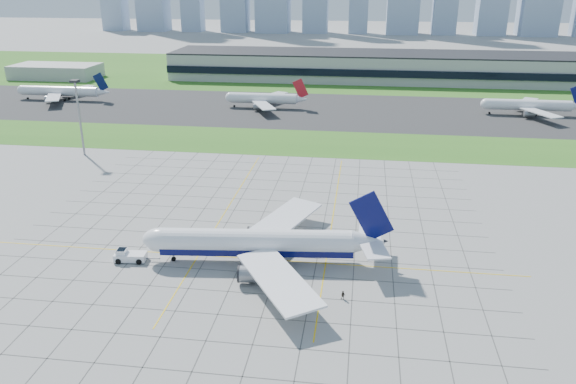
{
  "coord_description": "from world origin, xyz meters",
  "views": [
    {
      "loc": [
        24.47,
        -108.38,
        57.28
      ],
      "look_at": [
        6.72,
        21.0,
        7.0
      ],
      "focal_mm": 35.0,
      "sensor_mm": 36.0,
      "label": 1
    }
  ],
  "objects_px": {
    "crew_near": "(125,252)",
    "crew_far": "(343,295)",
    "distant_jet_1": "(264,98)",
    "airliner": "(259,243)",
    "distant_jet_0": "(61,91)",
    "pushback_tug": "(129,256)",
    "distant_jet_2": "(530,105)",
    "light_mast": "(78,108)"
  },
  "relations": [
    {
      "from": "pushback_tug",
      "to": "crew_far",
      "type": "height_order",
      "value": "pushback_tug"
    },
    {
      "from": "light_mast",
      "to": "crew_near",
      "type": "height_order",
      "value": "light_mast"
    },
    {
      "from": "airliner",
      "to": "distant_jet_1",
      "type": "height_order",
      "value": "airliner"
    },
    {
      "from": "pushback_tug",
      "to": "light_mast",
      "type": "bearing_deg",
      "value": 116.94
    },
    {
      "from": "pushback_tug",
      "to": "crew_near",
      "type": "xyz_separation_m",
      "value": [
        -1.85,
        2.36,
        -0.38
      ]
    },
    {
      "from": "distant_jet_2",
      "to": "crew_far",
      "type": "bearing_deg",
      "value": -114.48
    },
    {
      "from": "crew_near",
      "to": "distant_jet_2",
      "type": "relative_size",
      "value": 0.04
    },
    {
      "from": "crew_near",
      "to": "crew_far",
      "type": "relative_size",
      "value": 0.92
    },
    {
      "from": "airliner",
      "to": "crew_near",
      "type": "xyz_separation_m",
      "value": [
        -29.71,
        -0.75,
        -3.75
      ]
    },
    {
      "from": "pushback_tug",
      "to": "distant_jet_1",
      "type": "distance_m",
      "value": 152.29
    },
    {
      "from": "light_mast",
      "to": "distant_jet_1",
      "type": "height_order",
      "value": "light_mast"
    },
    {
      "from": "distant_jet_1",
      "to": "airliner",
      "type": "bearing_deg",
      "value": -80.4
    },
    {
      "from": "light_mast",
      "to": "distant_jet_0",
      "type": "height_order",
      "value": "light_mast"
    },
    {
      "from": "distant_jet_1",
      "to": "light_mast",
      "type": "bearing_deg",
      "value": -121.05
    },
    {
      "from": "airliner",
      "to": "pushback_tug",
      "type": "height_order",
      "value": "airliner"
    },
    {
      "from": "distant_jet_2",
      "to": "light_mast",
      "type": "bearing_deg",
      "value": -153.73
    },
    {
      "from": "crew_near",
      "to": "distant_jet_1",
      "type": "bearing_deg",
      "value": 39.78
    },
    {
      "from": "distant_jet_1",
      "to": "crew_far",
      "type": "bearing_deg",
      "value": -74.86
    },
    {
      "from": "airliner",
      "to": "pushback_tug",
      "type": "xyz_separation_m",
      "value": [
        -27.86,
        -3.11,
        -3.37
      ]
    },
    {
      "from": "crew_near",
      "to": "pushback_tug",
      "type": "bearing_deg",
      "value": -100.36
    },
    {
      "from": "crew_far",
      "to": "distant_jet_0",
      "type": "relative_size",
      "value": 0.04
    },
    {
      "from": "light_mast",
      "to": "pushback_tug",
      "type": "height_order",
      "value": "light_mast"
    },
    {
      "from": "crew_near",
      "to": "distant_jet_1",
      "type": "distance_m",
      "value": 149.98
    },
    {
      "from": "pushback_tug",
      "to": "crew_near",
      "type": "relative_size",
      "value": 5.98
    },
    {
      "from": "crew_far",
      "to": "distant_jet_0",
      "type": "height_order",
      "value": "distant_jet_0"
    },
    {
      "from": "airliner",
      "to": "distant_jet_1",
      "type": "relative_size",
      "value": 1.26
    },
    {
      "from": "pushback_tug",
      "to": "distant_jet_2",
      "type": "height_order",
      "value": "distant_jet_2"
    },
    {
      "from": "crew_near",
      "to": "crew_far",
      "type": "xyz_separation_m",
      "value": [
        48.22,
        -11.69,
        0.07
      ]
    },
    {
      "from": "light_mast",
      "to": "airliner",
      "type": "bearing_deg",
      "value": -42.83
    },
    {
      "from": "light_mast",
      "to": "crew_far",
      "type": "relative_size",
      "value": 14.28
    },
    {
      "from": "crew_far",
      "to": "distant_jet_1",
      "type": "bearing_deg",
      "value": 118.9
    },
    {
      "from": "pushback_tug",
      "to": "crew_far",
      "type": "bearing_deg",
      "value": -17.15
    },
    {
      "from": "airliner",
      "to": "crew_far",
      "type": "bearing_deg",
      "value": -39.69
    },
    {
      "from": "crew_near",
      "to": "distant_jet_2",
      "type": "bearing_deg",
      "value": 2.52
    },
    {
      "from": "airliner",
      "to": "crew_far",
      "type": "height_order",
      "value": "airliner"
    },
    {
      "from": "light_mast",
      "to": "distant_jet_2",
      "type": "xyz_separation_m",
      "value": [
        166.54,
        82.2,
        -11.69
      ]
    },
    {
      "from": "crew_near",
      "to": "crew_far",
      "type": "bearing_deg",
      "value": -62.13
    },
    {
      "from": "airliner",
      "to": "crew_near",
      "type": "bearing_deg",
      "value": 175.67
    },
    {
      "from": "crew_far",
      "to": "distant_jet_2",
      "type": "relative_size",
      "value": 0.04
    },
    {
      "from": "crew_near",
      "to": "distant_jet_1",
      "type": "height_order",
      "value": "distant_jet_1"
    },
    {
      "from": "airliner",
      "to": "crew_near",
      "type": "relative_size",
      "value": 32.46
    },
    {
      "from": "crew_near",
      "to": "distant_jet_0",
      "type": "xyz_separation_m",
      "value": [
        -98.16,
        153.64,
        3.66
      ]
    }
  ]
}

